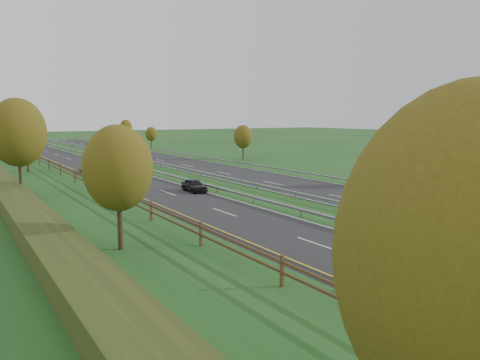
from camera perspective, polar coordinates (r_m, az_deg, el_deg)
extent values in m
plane|color=#1B4A1A|center=(71.93, -10.18, 1.08)|extent=(400.00, 400.00, 0.00)
cube|color=#232325|center=(74.15, -17.38, 1.06)|extent=(10.50, 200.00, 0.04)
cube|color=#232325|center=(79.92, -5.88, 1.84)|extent=(10.50, 200.00, 0.04)
cube|color=black|center=(73.29, -20.21, 0.86)|extent=(3.00, 200.00, 0.04)
cube|color=silver|center=(73.03, -21.21, 0.81)|extent=(0.15, 200.00, 0.01)
cube|color=gold|center=(73.61, -19.07, 0.96)|extent=(0.15, 200.00, 0.01)
cube|color=silver|center=(75.57, -13.68, 1.34)|extent=(0.15, 200.00, 0.01)
cube|color=silver|center=(77.82, -9.21, 1.64)|extent=(0.15, 200.00, 0.01)
cube|color=silver|center=(82.26, -2.72, 2.06)|extent=(0.15, 200.00, 0.01)
cube|color=silver|center=(31.01, 9.39, -7.69)|extent=(0.15, 4.00, 0.01)
cube|color=silver|center=(41.42, 24.09, -4.34)|extent=(0.15, 4.00, 0.01)
cube|color=silver|center=(40.50, -1.96, -3.92)|extent=(0.15, 4.00, 0.01)
cube|color=silver|center=(48.93, 12.36, -2.06)|extent=(0.15, 4.00, 0.01)
cube|color=silver|center=(51.06, -8.76, -1.56)|extent=(0.15, 4.00, 0.01)
cube|color=silver|center=(57.97, 4.03, -0.37)|extent=(0.15, 4.00, 0.01)
cube|color=silver|center=(62.14, -13.17, -0.01)|extent=(0.15, 4.00, 0.01)
cube|color=silver|center=(67.94, -1.95, 0.85)|extent=(0.15, 4.00, 0.01)
cube|color=silver|center=(73.51, -16.24, 1.07)|extent=(0.15, 4.00, 0.01)
cube|color=silver|center=(78.47, -6.37, 1.75)|extent=(0.15, 4.00, 0.01)
cube|color=silver|center=(85.06, -18.48, 1.86)|extent=(0.15, 4.00, 0.01)
cube|color=silver|center=(89.38, -9.73, 2.42)|extent=(0.15, 4.00, 0.01)
cube|color=silver|center=(96.71, -20.18, 2.45)|extent=(0.15, 4.00, 0.01)
cube|color=silver|center=(100.54, -12.36, 2.94)|extent=(0.15, 4.00, 0.01)
cube|color=silver|center=(108.44, -21.52, 2.92)|extent=(0.15, 4.00, 0.01)
cube|color=silver|center=(111.87, -14.45, 3.35)|extent=(0.15, 4.00, 0.01)
cube|color=silver|center=(120.23, -22.59, 3.29)|extent=(0.15, 4.00, 0.01)
cube|color=silver|center=(123.32, -16.17, 3.68)|extent=(0.15, 4.00, 0.01)
cube|color=silver|center=(132.05, -23.48, 3.60)|extent=(0.15, 4.00, 0.01)
cube|color=silver|center=(134.88, -17.59, 3.95)|extent=(0.15, 4.00, 0.01)
cube|color=silver|center=(143.90, -24.22, 3.85)|extent=(0.15, 4.00, 0.01)
cube|color=silver|center=(146.50, -18.78, 4.18)|extent=(0.15, 4.00, 0.01)
cube|color=silver|center=(155.78, -24.85, 4.07)|extent=(0.15, 4.00, 0.01)
cube|color=silver|center=(158.18, -19.81, 4.37)|extent=(0.15, 4.00, 0.01)
cube|color=silver|center=(167.67, -25.38, 4.25)|extent=(0.15, 4.00, 0.01)
cube|color=silver|center=(169.90, -20.69, 4.54)|extent=(0.15, 4.00, 0.01)
cube|color=#422B19|center=(72.23, -23.99, 2.59)|extent=(0.08, 184.00, 0.10)
cube|color=#422B19|center=(72.20, -24.01, 2.90)|extent=(0.08, 184.00, 0.10)
cube|color=#422B19|center=(13.49, 22.97, -17.77)|extent=(0.12, 0.12, 1.20)
cube|color=#422B19|center=(17.67, 5.13, -10.99)|extent=(0.12, 0.12, 1.20)
cube|color=#422B19|center=(22.96, -4.80, -6.55)|extent=(0.12, 0.12, 1.20)
cube|color=#422B19|center=(28.75, -10.79, -3.73)|extent=(0.12, 0.12, 1.20)
cube|color=#422B19|center=(34.79, -14.71, -1.85)|extent=(0.12, 0.12, 1.20)
cube|color=#422B19|center=(40.97, -17.46, -0.52)|extent=(0.12, 0.12, 1.20)
cube|color=#422B19|center=(47.24, -19.48, 0.45)|extent=(0.12, 0.12, 1.20)
cube|color=#422B19|center=(53.56, -21.03, 1.20)|extent=(0.12, 0.12, 1.20)
cube|color=#422B19|center=(59.92, -22.25, 1.79)|extent=(0.12, 0.12, 1.20)
cube|color=#422B19|center=(66.31, -23.24, 2.26)|extent=(0.12, 0.12, 1.20)
cube|color=#422B19|center=(72.72, -24.05, 2.66)|extent=(0.12, 0.12, 1.20)
cube|color=#422B19|center=(79.14, -24.73, 2.98)|extent=(0.12, 0.12, 1.20)
cube|color=#422B19|center=(85.57, -25.31, 3.26)|extent=(0.12, 0.12, 1.20)
cube|color=#422B19|center=(92.02, -25.81, 3.50)|extent=(0.12, 0.12, 1.20)
cube|color=#422B19|center=(98.47, -26.24, 3.71)|extent=(0.12, 0.12, 1.20)
cube|color=#422B19|center=(104.93, -26.62, 3.89)|extent=(0.12, 0.12, 1.20)
cube|color=#422B19|center=(111.39, -26.96, 4.05)|extent=(0.12, 0.12, 1.20)
cube|color=#422B19|center=(117.85, -27.26, 4.19)|extent=(0.12, 0.12, 1.20)
cube|color=gray|center=(75.72, -13.23, 1.80)|extent=(0.32, 200.00, 0.18)
cube|color=gray|center=(29.87, 25.04, -8.49)|extent=(0.10, 0.14, 0.56)
cube|color=gray|center=(33.99, 15.05, -6.08)|extent=(0.10, 0.14, 0.56)
cube|color=gray|center=(38.94, 7.47, -4.12)|extent=(0.10, 0.14, 0.56)
cube|color=gray|center=(44.44, 1.71, -2.57)|extent=(0.10, 0.14, 0.56)
cube|color=gray|center=(50.32, -2.74, -1.35)|extent=(0.10, 0.14, 0.56)
cube|color=gray|center=(56.45, -6.24, -0.38)|extent=(0.10, 0.14, 0.56)
cube|color=gray|center=(62.76, -9.04, 0.39)|extent=(0.10, 0.14, 0.56)
cube|color=gray|center=(69.21, -11.33, 1.02)|extent=(0.10, 0.14, 0.56)
cube|color=gray|center=(75.76, -13.22, 1.54)|extent=(0.10, 0.14, 0.56)
cube|color=gray|center=(82.38, -14.81, 1.98)|extent=(0.10, 0.14, 0.56)
cube|color=gray|center=(89.06, -16.17, 2.35)|extent=(0.10, 0.14, 0.56)
cube|color=gray|center=(95.78, -17.33, 2.67)|extent=(0.10, 0.14, 0.56)
cube|color=gray|center=(102.54, -18.35, 2.94)|extent=(0.10, 0.14, 0.56)
cube|color=gray|center=(109.33, -19.23, 3.18)|extent=(0.10, 0.14, 0.56)
cube|color=gray|center=(116.15, -20.02, 3.40)|extent=(0.10, 0.14, 0.56)
cube|color=gray|center=(122.98, -20.71, 3.58)|extent=(0.10, 0.14, 0.56)
cube|color=gray|center=(129.84, -21.34, 3.75)|extent=(0.10, 0.14, 0.56)
cube|color=gray|center=(136.71, -21.90, 3.90)|extent=(0.10, 0.14, 0.56)
cube|color=gray|center=(143.59, -22.41, 4.04)|extent=(0.10, 0.14, 0.56)
cube|color=gray|center=(150.48, -22.87, 4.16)|extent=(0.10, 0.14, 0.56)
cube|color=gray|center=(157.38, -23.29, 4.27)|extent=(0.10, 0.14, 0.56)
cube|color=gray|center=(164.29, -23.68, 4.37)|extent=(0.10, 0.14, 0.56)
cube|color=gray|center=(171.21, -24.03, 4.47)|extent=(0.10, 0.14, 0.56)
cube|color=gray|center=(77.51, -9.66, 2.03)|extent=(0.32, 200.00, 0.18)
cube|color=gray|center=(37.81, 20.34, -4.90)|extent=(0.10, 0.14, 0.56)
cube|color=gray|center=(42.32, 12.81, -3.29)|extent=(0.10, 0.14, 0.56)
cube|color=gray|center=(47.43, 6.83, -1.96)|extent=(0.10, 0.14, 0.56)
cube|color=gray|center=(52.98, 2.07, -0.88)|extent=(0.10, 0.14, 0.56)
cube|color=gray|center=(58.83, -1.77, -0.01)|extent=(0.10, 0.14, 0.56)
cube|color=gray|center=(64.92, -4.90, 0.71)|extent=(0.10, 0.14, 0.56)
cube|color=gray|center=(71.17, -7.49, 1.29)|extent=(0.10, 0.14, 0.56)
cube|color=gray|center=(77.55, -9.66, 1.78)|extent=(0.10, 0.14, 0.56)
cube|color=gray|center=(84.03, -11.49, 2.19)|extent=(0.10, 0.14, 0.56)
cube|color=gray|center=(90.58, -13.07, 2.55)|extent=(0.10, 0.14, 0.56)
cube|color=gray|center=(97.20, -14.43, 2.85)|extent=(0.10, 0.14, 0.56)
cube|color=gray|center=(103.87, -15.61, 3.11)|extent=(0.10, 0.14, 0.56)
cube|color=gray|center=(110.58, -16.66, 3.34)|extent=(0.10, 0.14, 0.56)
cube|color=gray|center=(117.32, -17.58, 3.54)|extent=(0.10, 0.14, 0.56)
cube|color=gray|center=(124.10, -18.41, 3.72)|extent=(0.10, 0.14, 0.56)
cube|color=gray|center=(130.89, -19.14, 3.88)|extent=(0.10, 0.14, 0.56)
cube|color=gray|center=(137.71, -19.81, 4.03)|extent=(0.10, 0.14, 0.56)
cube|color=gray|center=(144.54, -20.41, 4.16)|extent=(0.10, 0.14, 0.56)
cube|color=gray|center=(151.39, -20.96, 4.27)|extent=(0.10, 0.14, 0.56)
cube|color=gray|center=(158.25, -21.46, 4.38)|extent=(0.10, 0.14, 0.56)
cube|color=gray|center=(165.13, -21.92, 4.48)|extent=(0.10, 0.14, 0.56)
cube|color=gray|center=(172.01, -22.35, 4.57)|extent=(0.10, 0.14, 0.56)
cube|color=gray|center=(82.58, -2.27, 2.49)|extent=(0.32, 200.00, 0.18)
cube|color=gray|center=(51.00, 22.00, -1.79)|extent=(0.10, 0.14, 0.56)
cube|color=gray|center=(60.14, 11.16, 0.02)|extent=(0.10, 0.14, 0.56)
cube|color=gray|center=(70.88, 3.39, 1.32)|extent=(0.10, 0.14, 0.56)
cube|color=gray|center=(82.61, -2.27, 2.25)|extent=(0.10, 0.14, 0.56)
cube|color=gray|center=(94.95, -6.49, 2.93)|extent=(0.10, 0.14, 0.56)
cube|color=gray|center=(107.70, -9.74, 3.44)|extent=(0.10, 0.14, 0.56)
cube|color=gray|center=(120.73, -12.29, 3.84)|extent=(0.10, 0.14, 0.56)
cube|color=gray|center=(133.95, -14.34, 4.15)|extent=(0.10, 0.14, 0.56)
cube|color=gray|center=(147.32, -16.03, 4.40)|extent=(0.10, 0.14, 0.56)
cube|color=gray|center=(160.79, -17.43, 4.61)|extent=(0.10, 0.14, 0.56)
cube|color=gray|center=(174.35, -18.62, 4.78)|extent=(0.10, 0.14, 0.56)
ellipsoid|color=#4E4111|center=(6.81, 27.11, -8.60)|extent=(3.72, 3.72, 4.65)
cylinder|color=#2D2116|center=(22.87, -14.42, -5.25)|extent=(0.24, 0.24, 2.43)
ellipsoid|color=#4E4111|center=(22.43, -14.65, 1.42)|extent=(3.24, 3.24, 4.05)
cylinder|color=#2D2116|center=(39.83, -25.18, 0.28)|extent=(0.24, 0.24, 3.15)
ellipsoid|color=#4E4111|center=(39.57, -25.47, 5.26)|extent=(4.20, 4.20, 5.25)
cylinder|color=#2D2116|center=(58.02, -24.44, 1.97)|extent=(0.24, 0.24, 2.16)
ellipsoid|color=#4E4111|center=(57.86, -24.58, 4.31)|extent=(2.88, 2.88, 3.60)
cylinder|color=#2D2116|center=(59.54, 19.83, 0.55)|extent=(0.24, 0.24, 2.48)
ellipsoid|color=#4E4111|center=(59.28, 19.95, 3.16)|extent=(3.30, 3.30, 4.12)
cylinder|color=#2D2116|center=(90.76, 0.37, 3.44)|extent=(0.24, 0.24, 2.70)
ellipsoid|color=#4E4111|center=(90.58, 0.37, 5.31)|extent=(3.60, 3.60, 4.50)
cylinder|color=#2D2116|center=(125.13, -10.74, 4.40)|extent=(0.24, 0.24, 2.25)
ellipsoid|color=#4E4111|center=(125.02, -10.77, 5.53)|extent=(3.00, 3.00, 3.75)
cylinder|color=#2D2116|center=(159.69, -13.70, 5.15)|extent=(0.24, 0.24, 2.93)
ellipsoid|color=#4E4111|center=(159.58, -13.74, 6.30)|extent=(3.90, 3.90, 4.88)
cube|color=black|center=(21.84, 23.51, -10.30)|extent=(2.50, 2.40, 2.50)
cube|color=gray|center=(22.69, 21.06, -11.62)|extent=(2.50, 0.30, 0.50)
cylinder|color=black|center=(22.65, 21.63, -12.71)|extent=(2.20, 1.04, 1.04)
cylinder|color=black|center=(21.44, 26.96, -14.20)|extent=(2.20, 1.04, 1.04)
cube|color=silver|center=(128.42, -24.56, 4.13)|extent=(2.40, 2.20, 2.30)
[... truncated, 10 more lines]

